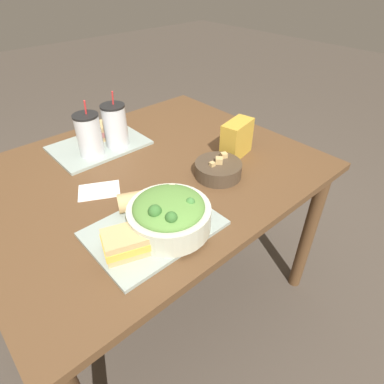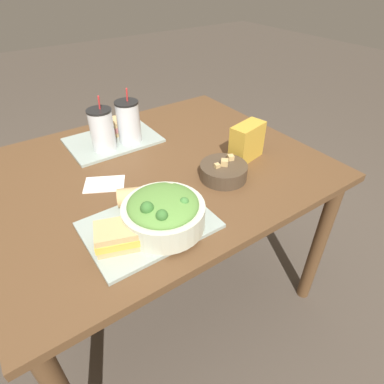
{
  "view_description": "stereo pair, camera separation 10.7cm",
  "coord_description": "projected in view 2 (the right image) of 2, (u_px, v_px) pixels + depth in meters",
  "views": [
    {
      "loc": [
        -0.58,
        -0.91,
        1.45
      ],
      "look_at": [
        -0.0,
        -0.27,
        0.81
      ],
      "focal_mm": 30.0,
      "sensor_mm": 36.0,
      "label": 1
    },
    {
      "loc": [
        -0.49,
        -0.98,
        1.45
      ],
      "look_at": [
        -0.0,
        -0.27,
        0.81
      ],
      "focal_mm": 30.0,
      "sensor_mm": 36.0,
      "label": 2
    }
  ],
  "objects": [
    {
      "name": "sandwich_near",
      "position": [
        119.0,
        236.0,
        0.9
      ],
      "size": [
        0.16,
        0.13,
        0.06
      ],
      "rotation": [
        0.0,
        0.0,
        -0.34
      ],
      "color": "tan",
      "rests_on": "tray_near"
    },
    {
      "name": "baguette_far",
      "position": [
        108.0,
        123.0,
        1.5
      ],
      "size": [
        0.15,
        0.1,
        0.06
      ],
      "rotation": [
        0.0,
        0.0,
        1.29
      ],
      "color": "tan",
      "rests_on": "tray_far"
    },
    {
      "name": "ground_plane",
      "position": [
        164.0,
        286.0,
        1.74
      ],
      "size": [
        12.0,
        12.0,
        0.0
      ],
      "primitive_type": "plane",
      "color": "#4C4238"
    },
    {
      "name": "drink_cup_dark",
      "position": [
        102.0,
        131.0,
        1.32
      ],
      "size": [
        0.1,
        0.1,
        0.23
      ],
      "color": "silver",
      "rests_on": "tray_far"
    },
    {
      "name": "dining_table",
      "position": [
        156.0,
        185.0,
        1.34
      ],
      "size": [
        1.28,
        1.04,
        0.77
      ],
      "color": "brown",
      "rests_on": "ground_plane"
    },
    {
      "name": "sandwich_far",
      "position": [
        123.0,
        125.0,
        1.48
      ],
      "size": [
        0.14,
        0.09,
        0.06
      ],
      "rotation": [
        0.0,
        0.0,
        0.02
      ],
      "color": "tan",
      "rests_on": "tray_far"
    },
    {
      "name": "napkin_folded",
      "position": [
        104.0,
        184.0,
        1.18
      ],
      "size": [
        0.17,
        0.16,
        0.0
      ],
      "color": "white",
      "rests_on": "dining_table"
    },
    {
      "name": "salad_bowl",
      "position": [
        163.0,
        212.0,
        0.95
      ],
      "size": [
        0.25,
        0.25,
        0.12
      ],
      "color": "beige",
      "rests_on": "tray_near"
    },
    {
      "name": "baguette_near",
      "position": [
        141.0,
        196.0,
        1.05
      ],
      "size": [
        0.16,
        0.12,
        0.06
      ],
      "rotation": [
        0.0,
        0.0,
        1.13
      ],
      "color": "tan",
      "rests_on": "tray_near"
    },
    {
      "name": "drink_cup_red",
      "position": [
        129.0,
        123.0,
        1.38
      ],
      "size": [
        0.1,
        0.1,
        0.23
      ],
      "color": "silver",
      "rests_on": "tray_far"
    },
    {
      "name": "tray_near",
      "position": [
        149.0,
        225.0,
        0.99
      ],
      "size": [
        0.39,
        0.28,
        0.01
      ],
      "color": "#99A89E",
      "rests_on": "dining_table"
    },
    {
      "name": "chip_bag",
      "position": [
        247.0,
        142.0,
        1.29
      ],
      "size": [
        0.16,
        0.1,
        0.15
      ],
      "rotation": [
        0.0,
        0.0,
        0.21
      ],
      "color": "gold",
      "rests_on": "dining_table"
    },
    {
      "name": "tray_far",
      "position": [
        113.0,
        140.0,
        1.44
      ],
      "size": [
        0.39,
        0.28,
        0.01
      ],
      "color": "#99A89E",
      "rests_on": "dining_table"
    },
    {
      "name": "soup_bowl",
      "position": [
        224.0,
        171.0,
        1.2
      ],
      "size": [
        0.18,
        0.18,
        0.08
      ],
      "color": "#473828",
      "rests_on": "dining_table"
    }
  ]
}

